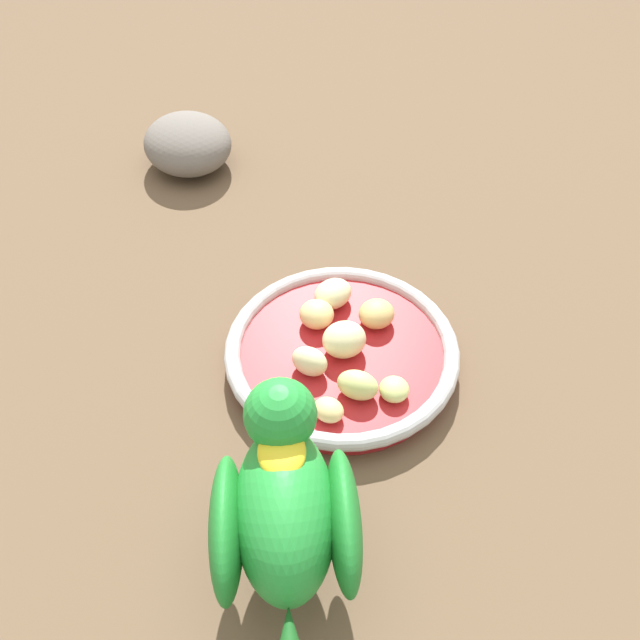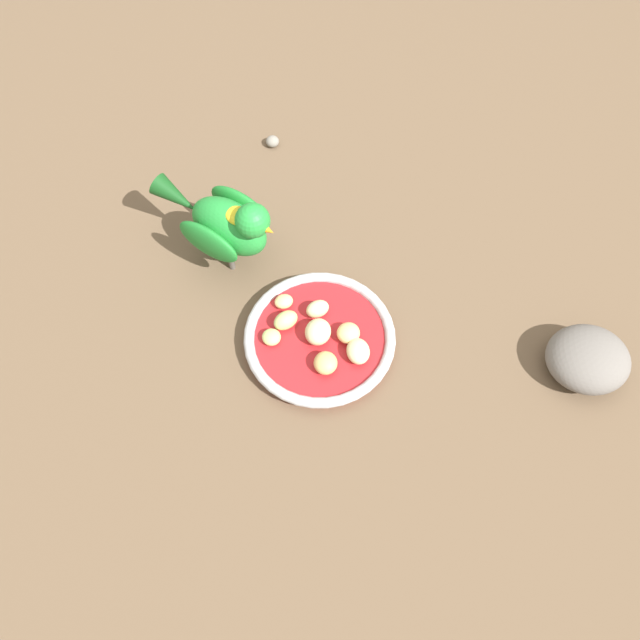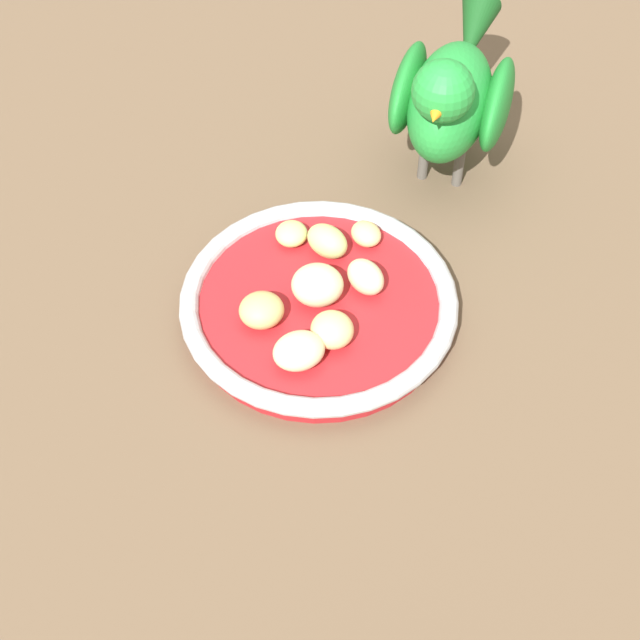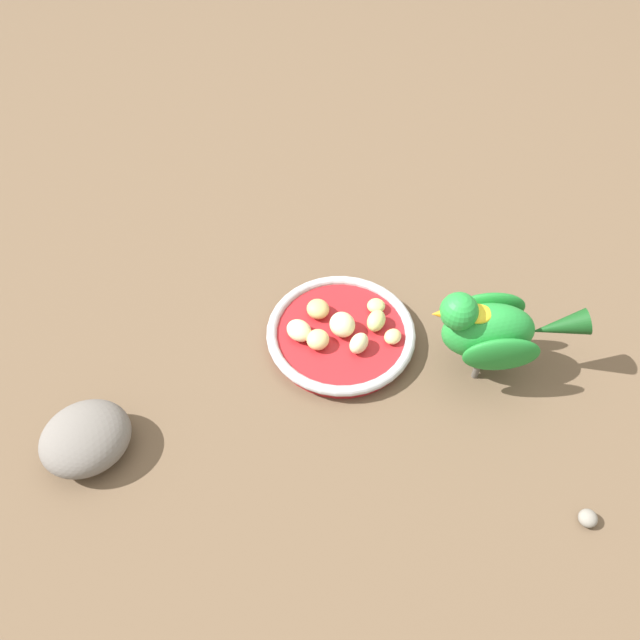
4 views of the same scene
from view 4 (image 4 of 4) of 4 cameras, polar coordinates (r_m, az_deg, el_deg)
The scene contains 13 objects.
ground_plane at distance 0.87m, azimuth 2.10°, elevation -2.80°, with size 4.00×4.00×0.00m, color brown.
feeding_bowl at distance 0.87m, azimuth 1.90°, elevation -1.31°, with size 0.21×0.21×0.03m.
apple_piece_0 at distance 0.85m, azimuth 2.03°, elevation -0.41°, with size 0.04×0.03×0.03m, color beige.
apple_piece_1 at distance 0.87m, azimuth 5.11°, elevation -0.06°, with size 0.03×0.02×0.02m, color #C6D17A.
apple_piece_2 at distance 0.89m, azimuth 5.10°, elevation 1.28°, with size 0.03×0.02×0.02m, color #C6D17A.
apple_piece_3 at distance 0.88m, azimuth -0.18°, elevation 1.00°, with size 0.03×0.03×0.02m, color tan.
apple_piece_4 at distance 0.85m, azimuth -1.90°, elevation -0.95°, with size 0.04×0.03×0.02m, color beige.
apple_piece_5 at distance 0.84m, azimuth -0.19°, elevation -1.78°, with size 0.03×0.03×0.02m, color #E5C67F.
apple_piece_6 at distance 0.86m, azimuth 6.59°, elevation -1.49°, with size 0.03×0.02×0.02m, color #E5C67F.
apple_piece_7 at distance 0.84m, azimuth 3.59°, elevation -2.03°, with size 0.03×0.02×0.02m, color beige.
parrot at distance 0.82m, azimuth 15.26°, elevation -0.78°, with size 0.19×0.14×0.14m.
rock_large at distance 0.81m, azimuth -20.42°, elevation -9.97°, with size 0.11×0.10×0.06m, color slate.
pebble_0 at distance 0.81m, azimuth 23.05°, elevation -16.16°, with size 0.02×0.02×0.02m, color gray.
Camera 4 is at (-0.21, 0.47, 0.70)m, focal length 35.41 mm.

